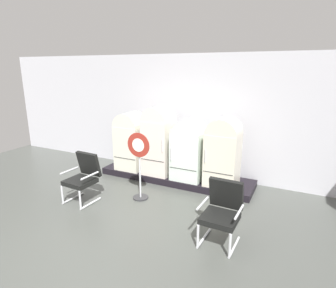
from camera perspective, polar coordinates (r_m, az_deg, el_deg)
ground at (r=4.70m, az=-15.16°, el=-20.11°), size 12.00×10.00×0.05m
back_wall at (r=7.08m, az=3.76°, el=5.91°), size 11.76×0.12×2.99m
display_plinth at (r=6.90m, az=1.52°, el=-6.67°), size 3.73×0.95×0.15m
refrigerator_0 at (r=7.08m, az=-7.60°, el=0.91°), size 0.67×0.63×1.44m
refrigerator_1 at (r=6.67m, az=-1.96°, el=1.11°), size 0.66×0.65×1.64m
refrigerator_2 at (r=6.40m, az=4.24°, el=-0.90°), size 0.70×0.68×1.38m
refrigerator_3 at (r=6.15m, az=11.13°, el=-1.20°), size 0.69×0.68×1.50m
armchair_left at (r=5.98m, az=-16.85°, el=-6.13°), size 0.63×0.66×0.99m
armchair_right at (r=4.52m, az=10.97°, el=-12.96°), size 0.62×0.65×0.99m
sign_stand at (r=5.75m, az=-5.86°, el=-4.47°), size 0.50×0.32×1.42m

